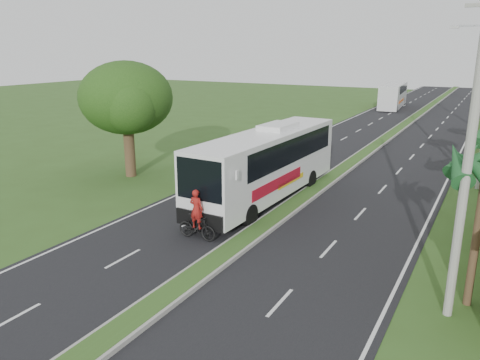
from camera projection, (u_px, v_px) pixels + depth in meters
The scene contains 10 objects.
ground at pixel (194, 279), 17.38m from camera, with size 180.00×180.00×0.00m, color #33521E.
road_asphalt at pixel (350, 165), 34.18m from camera, with size 14.00×160.00×0.02m, color black.
median_strip at pixel (350, 164), 34.16m from camera, with size 1.20×160.00×0.18m.
lane_edge_left at pixel (267, 155), 37.33m from camera, with size 0.12×160.00×0.01m, color silver.
lane_edge_right at pixel (449, 177), 31.04m from camera, with size 0.12×160.00×0.01m, color silver.
shade_tree at pixel (125, 100), 30.10m from camera, with size 6.30×6.00×7.54m.
utility_pole_a at pixel (471, 141), 13.53m from camera, with size 1.60×0.28×11.00m.
coach_bus_main at pixel (268, 160), 25.91m from camera, with size 3.09×12.92×4.15m.
coach_bus_far at pixel (393, 94), 66.52m from camera, with size 3.44×11.81×3.39m.
motorcyclist at pixel (197, 222), 20.73m from camera, with size 1.92×0.55×2.35m.
Camera 1 is at (9.15, -12.89, 8.28)m, focal length 35.00 mm.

